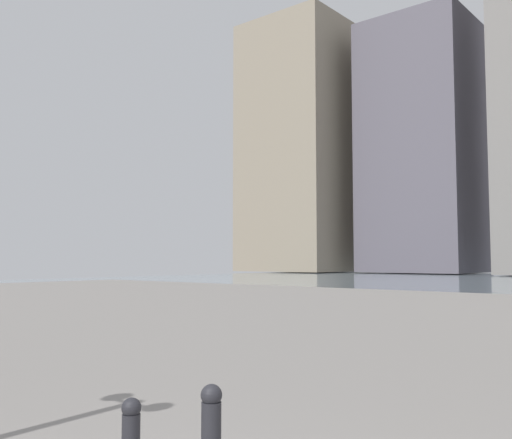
# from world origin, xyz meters

# --- Properties ---
(building_annex) EXTENTS (13.24, 11.98, 32.01)m
(building_annex) POSITION_xyz_m (27.99, -67.38, 16.01)
(building_annex) COLOR #5B5660
(building_annex) RESTS_ON ground
(building_highrise) EXTENTS (13.97, 14.92, 34.83)m
(building_highrise) POSITION_xyz_m (44.29, -64.53, 17.41)
(building_highrise) COLOR gray
(building_highrise) RESTS_ON ground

